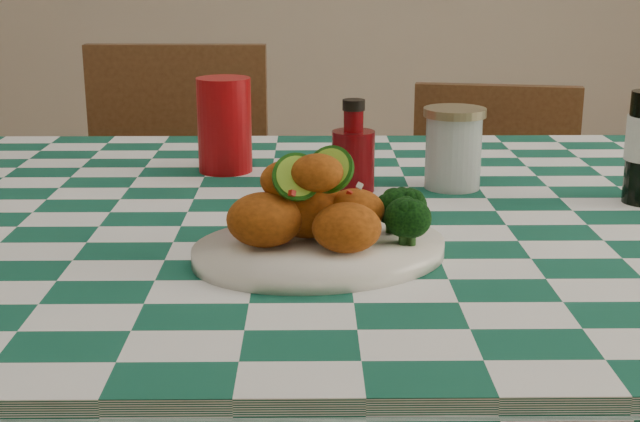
{
  "coord_description": "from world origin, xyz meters",
  "views": [
    {
      "loc": [
        -0.04,
        -1.14,
        1.11
      ],
      "look_at": [
        -0.03,
        -0.19,
        0.84
      ],
      "focal_mm": 50.0,
      "sensor_mm": 36.0,
      "label": 1
    }
  ],
  "objects_px": {
    "plate": "(320,250)",
    "mason_jar": "(453,148)",
    "red_tumbler": "(224,125)",
    "wooden_chair_right": "(490,281)",
    "fried_chicken_pile": "(317,199)",
    "wooden_chair_left": "(170,260)",
    "ketchup_bottle": "(353,146)"
  },
  "relations": [
    {
      "from": "wooden_chair_left",
      "to": "ketchup_bottle",
      "type": "bearing_deg",
      "value": -58.27
    },
    {
      "from": "fried_chicken_pile",
      "to": "wooden_chair_right",
      "type": "distance_m",
      "value": 1.09
    },
    {
      "from": "ketchup_bottle",
      "to": "mason_jar",
      "type": "bearing_deg",
      "value": 5.85
    },
    {
      "from": "ketchup_bottle",
      "to": "mason_jar",
      "type": "distance_m",
      "value": 0.15
    },
    {
      "from": "ketchup_bottle",
      "to": "mason_jar",
      "type": "height_order",
      "value": "ketchup_bottle"
    },
    {
      "from": "red_tumbler",
      "to": "wooden_chair_left",
      "type": "xyz_separation_m",
      "value": [
        -0.18,
        0.52,
        -0.4
      ]
    },
    {
      "from": "fried_chicken_pile",
      "to": "mason_jar",
      "type": "distance_m",
      "value": 0.37
    },
    {
      "from": "red_tumbler",
      "to": "wooden_chair_left",
      "type": "distance_m",
      "value": 0.68
    },
    {
      "from": "red_tumbler",
      "to": "wooden_chair_right",
      "type": "distance_m",
      "value": 0.85
    },
    {
      "from": "red_tumbler",
      "to": "mason_jar",
      "type": "relative_size",
      "value": 1.25
    },
    {
      "from": "fried_chicken_pile",
      "to": "plate",
      "type": "bearing_deg",
      "value": 0.0
    },
    {
      "from": "plate",
      "to": "fried_chicken_pile",
      "type": "bearing_deg",
      "value": -180.0
    },
    {
      "from": "plate",
      "to": "wooden_chair_left",
      "type": "xyz_separation_m",
      "value": [
        -0.33,
        0.94,
        -0.34
      ]
    },
    {
      "from": "fried_chicken_pile",
      "to": "red_tumbler",
      "type": "distance_m",
      "value": 0.45
    },
    {
      "from": "wooden_chair_right",
      "to": "wooden_chair_left",
      "type": "bearing_deg",
      "value": -171.44
    },
    {
      "from": "fried_chicken_pile",
      "to": "red_tumbler",
      "type": "height_order",
      "value": "red_tumbler"
    },
    {
      "from": "wooden_chair_left",
      "to": "plate",
      "type": "bearing_deg",
      "value": -69.62
    },
    {
      "from": "plate",
      "to": "mason_jar",
      "type": "xyz_separation_m",
      "value": [
        0.2,
        0.31,
        0.05
      ]
    },
    {
      "from": "ketchup_bottle",
      "to": "mason_jar",
      "type": "relative_size",
      "value": 1.13
    },
    {
      "from": "ketchup_bottle",
      "to": "red_tumbler",
      "type": "bearing_deg",
      "value": 147.48
    },
    {
      "from": "mason_jar",
      "to": "wooden_chair_right",
      "type": "relative_size",
      "value": 0.14
    },
    {
      "from": "plate",
      "to": "wooden_chair_right",
      "type": "relative_size",
      "value": 0.35
    },
    {
      "from": "mason_jar",
      "to": "plate",
      "type": "bearing_deg",
      "value": -122.01
    },
    {
      "from": "fried_chicken_pile",
      "to": "red_tumbler",
      "type": "xyz_separation_m",
      "value": [
        -0.14,
        0.42,
        0.01
      ]
    },
    {
      "from": "mason_jar",
      "to": "wooden_chair_left",
      "type": "relative_size",
      "value": 0.13
    },
    {
      "from": "ketchup_bottle",
      "to": "wooden_chair_right",
      "type": "bearing_deg",
      "value": 61.23
    },
    {
      "from": "plate",
      "to": "red_tumbler",
      "type": "xyz_separation_m",
      "value": [
        -0.14,
        0.42,
        0.06
      ]
    },
    {
      "from": "plate",
      "to": "red_tumbler",
      "type": "height_order",
      "value": "red_tumbler"
    },
    {
      "from": "plate",
      "to": "fried_chicken_pile",
      "type": "xyz_separation_m",
      "value": [
        -0.0,
        -0.0,
        0.06
      ]
    },
    {
      "from": "wooden_chair_left",
      "to": "wooden_chair_right",
      "type": "relative_size",
      "value": 1.11
    },
    {
      "from": "mason_jar",
      "to": "wooden_chair_right",
      "type": "distance_m",
      "value": 0.76
    },
    {
      "from": "plate",
      "to": "ketchup_bottle",
      "type": "distance_m",
      "value": 0.31
    }
  ]
}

